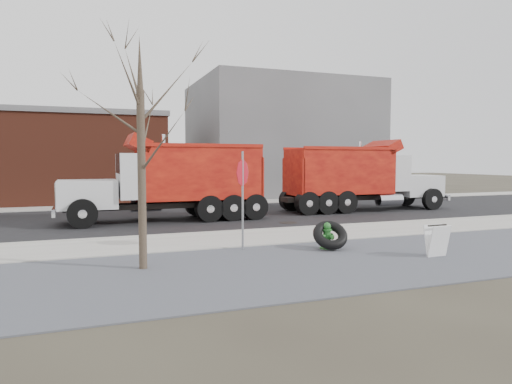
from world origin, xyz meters
name	(u,v)px	position (x,y,z in m)	size (l,w,h in m)	color
ground	(241,242)	(0.00, 0.00, 0.00)	(120.00, 120.00, 0.00)	#383328
gravel_verge	(289,266)	(0.00, -3.50, 0.01)	(60.00, 5.00, 0.03)	slate
sidewalk	(239,239)	(0.00, 0.25, 0.03)	(60.00, 2.50, 0.06)	#9E9B93
curb	(227,232)	(0.00, 1.55, 0.06)	(60.00, 0.15, 0.11)	#9E9B93
road	(195,217)	(0.00, 6.30, 0.01)	(60.00, 9.40, 0.02)	black
far_sidewalk	(172,205)	(0.00, 12.00, 0.03)	(60.00, 2.00, 0.06)	#9E9B93
building_grey	(280,139)	(9.00, 18.00, 4.00)	(12.00, 10.00, 8.00)	slate
bare_tree	(141,123)	(-3.20, -2.60, 3.30)	(3.20, 3.20, 5.20)	#382D23
fire_hydrant	(327,237)	(1.84, -1.97, 0.35)	(0.43, 0.42, 0.76)	#2D7730
truck_tire	(330,235)	(1.87, -2.10, 0.42)	(1.13, 1.07, 0.83)	black
stop_sign	(243,183)	(-0.39, -1.29, 1.85)	(0.53, 0.55, 2.71)	gray
sandwich_board	(437,240)	(3.93, -3.87, 0.44)	(0.60, 0.39, 0.82)	white
dump_truck_red_a	(358,175)	(8.04, 6.11, 1.73)	(8.43, 2.47, 3.40)	black
dump_truck_red_b	(174,178)	(-1.06, 5.48, 1.75)	(8.13, 2.47, 3.43)	black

